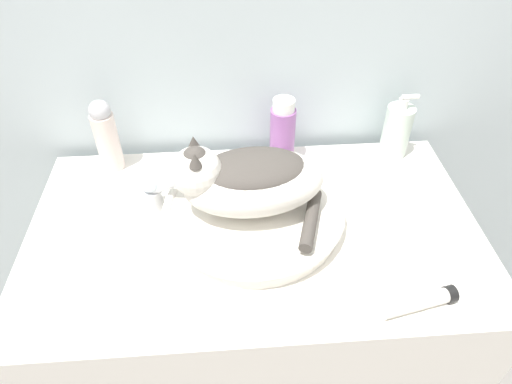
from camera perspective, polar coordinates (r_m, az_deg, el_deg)
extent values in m
cube|color=silver|center=(1.16, -1.58, 19.57)|extent=(8.00, 0.05, 2.40)
cube|color=white|center=(1.39, -0.16, -17.12)|extent=(1.02, 0.60, 0.89)
cylinder|color=white|center=(1.04, -0.07, -2.71)|extent=(0.39, 0.39, 0.04)
torus|color=white|center=(1.02, -0.07, -1.90)|extent=(0.41, 0.41, 0.02)
ellipsoid|color=silver|center=(0.97, -0.07, 1.24)|extent=(0.32, 0.20, 0.13)
ellipsoid|color=#47423D|center=(0.95, -0.07, 2.86)|extent=(0.24, 0.16, 0.06)
sphere|color=silver|center=(0.94, -7.44, 2.55)|extent=(0.11, 0.11, 0.11)
sphere|color=#47423D|center=(0.92, -7.59, 3.95)|extent=(0.06, 0.06, 0.06)
cone|color=#47423D|center=(0.93, -7.80, 6.15)|extent=(0.03, 0.03, 0.03)
cone|color=#47423D|center=(0.89, -7.63, 3.97)|extent=(0.03, 0.03, 0.03)
cylinder|color=#47423D|center=(0.97, 6.86, -3.42)|extent=(0.08, 0.17, 0.03)
cylinder|color=silver|center=(1.09, -12.72, -0.83)|extent=(0.04, 0.04, 0.05)
cylinder|color=silver|center=(1.03, -10.14, 1.27)|extent=(0.13, 0.06, 0.09)
sphere|color=silver|center=(1.06, -13.12, 1.14)|extent=(0.05, 0.05, 0.05)
cylinder|color=silver|center=(1.21, -18.03, 5.97)|extent=(0.06, 0.06, 0.16)
sphere|color=#B7B7BC|center=(1.16, -18.97, 9.59)|extent=(0.05, 0.05, 0.05)
cylinder|color=silver|center=(1.26, 17.14, 7.23)|extent=(0.07, 0.07, 0.14)
cylinder|color=white|center=(1.21, 17.93, 10.48)|extent=(0.02, 0.02, 0.02)
cylinder|color=white|center=(1.21, 18.76, 11.21)|extent=(0.04, 0.01, 0.01)
cylinder|color=#93569E|center=(1.18, 3.32, 7.08)|extent=(0.06, 0.06, 0.15)
cylinder|color=white|center=(1.14, 3.50, 10.79)|extent=(0.05, 0.05, 0.03)
cylinder|color=silver|center=(0.94, 19.22, -13.01)|extent=(0.14, 0.06, 0.03)
cylinder|color=black|center=(0.98, 23.06, -11.65)|extent=(0.02, 0.04, 0.03)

